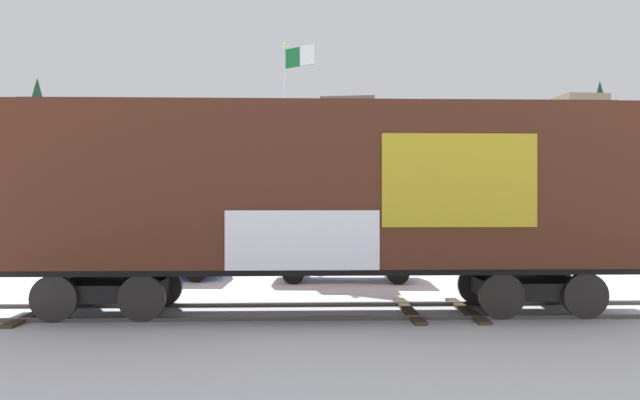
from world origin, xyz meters
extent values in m
plane|color=silver|center=(0.00, 0.00, 0.00)|extent=(260.00, 260.00, 0.00)
cube|color=#4C4742|center=(0.56, -0.72, 0.04)|extent=(59.91, 3.41, 0.08)
cube|color=#4C4742|center=(0.48, 0.72, 0.04)|extent=(59.91, 3.41, 0.08)
cube|color=#423323|center=(2.35, 0.10, 0.04)|extent=(0.38, 2.51, 0.07)
cube|color=#423323|center=(-5.38, -0.33, 0.04)|extent=(0.38, 2.51, 0.07)
cube|color=#423323|center=(3.58, 0.17, 0.04)|extent=(0.38, 2.51, 0.07)
cube|color=#472316|center=(0.52, 0.00, 2.67)|extent=(13.32, 3.61, 3.16)
cube|color=#2D2823|center=(0.52, 0.00, 4.37)|extent=(12.53, 1.09, 0.24)
cube|color=#B2931E|center=(3.09, -1.32, 2.75)|extent=(2.90, 0.19, 1.74)
cube|color=silver|center=(0.18, -1.48, 1.64)|extent=(2.84, 0.19, 1.10)
cube|color=black|center=(0.52, 0.00, 0.99)|extent=(12.99, 2.30, 0.20)
cube|color=black|center=(-3.89, -0.24, 0.51)|extent=(2.17, 1.41, 0.36)
cylinder|color=black|center=(-4.69, -1.01, 0.46)|extent=(0.93, 0.17, 0.92)
cylinder|color=black|center=(-4.77, 0.43, 0.46)|extent=(0.93, 0.17, 0.92)
cylinder|color=black|center=(-3.00, -0.92, 0.46)|extent=(0.93, 0.17, 0.92)
cylinder|color=black|center=(-3.08, 0.52, 0.46)|extent=(0.93, 0.17, 0.92)
cube|color=black|center=(4.92, 0.24, 0.51)|extent=(2.17, 1.41, 0.36)
cylinder|color=black|center=(4.11, -0.52, 0.46)|extent=(0.93, 0.17, 0.92)
cylinder|color=black|center=(4.03, 0.92, 0.46)|extent=(0.93, 0.17, 0.92)
cylinder|color=black|center=(5.80, -0.43, 0.46)|extent=(0.93, 0.17, 0.92)
cylinder|color=black|center=(5.72, 1.01, 0.46)|extent=(0.93, 0.17, 0.92)
cylinder|color=silver|center=(-1.34, 11.65, 4.45)|extent=(0.12, 0.12, 8.91)
sphere|color=#D8CC66|center=(-1.34, 11.65, 8.99)|extent=(0.18, 0.18, 0.18)
cube|color=#14662D|center=(-0.65, 11.22, 8.40)|extent=(1.29, 0.83, 0.82)
cube|color=white|center=(-0.33, 11.02, 8.40)|extent=(0.66, 0.43, 0.82)
cube|color=silver|center=(0.00, 62.80, 5.42)|extent=(113.00, 42.67, 10.85)
cube|color=brown|center=(15.17, 50.00, 12.09)|extent=(4.40, 4.35, 2.49)
cube|color=#9E9384|center=(-5.93, 50.00, 12.08)|extent=(4.54, 5.30, 2.47)
cube|color=brown|center=(2.42, 50.00, 12.34)|extent=(6.39, 4.55, 2.98)
cube|color=#8C725B|center=(28.28, 50.00, 12.41)|extent=(5.31, 5.16, 3.13)
cone|color=#193D23|center=(16.70, 54.57, 12.38)|extent=(1.53, 1.53, 3.06)
cone|color=#193D23|center=(-31.83, 46.98, 13.32)|extent=(2.47, 2.47, 4.94)
cone|color=#193D23|center=(30.69, 49.96, 13.29)|extent=(2.44, 2.44, 4.89)
cube|color=navy|center=(-4.64, 4.94, 0.70)|extent=(4.21, 1.85, 0.75)
cube|color=#2D333D|center=(-4.94, 4.94, 1.45)|extent=(2.05, 1.64, 0.76)
cylinder|color=black|center=(-3.23, 5.81, 0.32)|extent=(0.64, 0.23, 0.64)
cylinder|color=black|center=(-3.21, 4.11, 0.32)|extent=(0.64, 0.23, 0.64)
cylinder|color=black|center=(-6.08, 5.78, 0.32)|extent=(0.64, 0.23, 0.64)
cylinder|color=black|center=(-6.06, 4.07, 0.32)|extent=(0.64, 0.23, 0.64)
cube|color=#B7BABF|center=(1.09, 4.67, 0.65)|extent=(4.33, 1.72, 0.67)
cube|color=#2D333D|center=(0.97, 4.67, 1.32)|extent=(1.98, 1.54, 0.66)
cylinder|color=black|center=(2.56, 5.48, 0.32)|extent=(0.64, 0.22, 0.64)
cylinder|color=black|center=(2.56, 3.86, 0.32)|extent=(0.64, 0.22, 0.64)
cylinder|color=black|center=(-0.38, 5.49, 0.32)|extent=(0.64, 0.22, 0.64)
cylinder|color=black|center=(-0.38, 3.86, 0.32)|extent=(0.64, 0.22, 0.64)
camera|label=1|loc=(0.76, -11.35, 2.40)|focal=30.25mm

